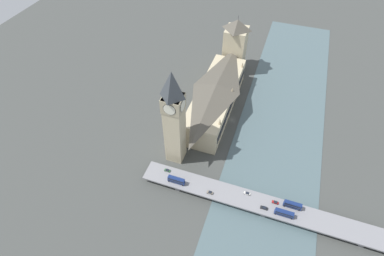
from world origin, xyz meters
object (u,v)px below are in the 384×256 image
double_decker_bus_lead (284,213)px  car_southbound_mid (275,202)px  parliament_hall (216,97)px  car_northbound_tail (264,208)px  clock_tower (174,117)px  car_northbound_mid (247,193)px  car_southbound_lead (210,192)px  double_decker_bus_mid (293,205)px  double_decker_bus_rear (176,180)px  car_northbound_lead (167,170)px  road_bridge (265,205)px  victoria_tower (235,46)px

double_decker_bus_lead → car_southbound_mid: bearing=-48.0°
parliament_hall → car_northbound_tail: size_ratio=21.18×
clock_tower → car_northbound_mid: (-56.22, 17.62, -34.79)m
parliament_hall → car_northbound_tail: 99.74m
car_southbound_lead → car_southbound_mid: (-41.13, -6.79, -0.05)m
double_decker_bus_mid → double_decker_bus_rear: (74.90, 6.81, 0.01)m
car_northbound_lead → car_northbound_mid: bearing=-179.7°
parliament_hall → car_northbound_mid: size_ratio=22.25×
road_bridge → car_northbound_tail: bearing=80.7°
road_bridge → double_decker_bus_mid: 16.58m
victoria_tower → car_southbound_lead: bearing=98.0°
victoria_tower → car_southbound_lead: victoria_tower is taller
double_decker_bus_mid → car_northbound_mid: (28.42, -0.09, -2.12)m
victoria_tower → car_northbound_tail: bearing=111.1°
parliament_hall → car_southbound_lead: size_ratio=24.29×
double_decker_bus_lead → double_decker_bus_mid: bearing=-120.3°
car_northbound_lead → car_southbound_mid: bearing=179.8°
double_decker_bus_rear → car_southbound_mid: bearing=-174.4°
double_decker_bus_rear → car_southbound_mid: 65.02m
victoria_tower → car_northbound_mid: (-43.45, 137.84, -19.83)m
double_decker_bus_lead → car_southbound_lead: double_decker_bus_lead is taller
double_decker_bus_rear → car_northbound_mid: bearing=-171.6°
parliament_hall → car_northbound_mid: 87.68m
victoria_tower → car_northbound_tail: (-55.63, 144.51, -19.78)m
road_bridge → car_northbound_lead: 68.49m
car_northbound_mid → car_northbound_tail: bearing=151.3°
road_bridge → double_decker_bus_lead: 12.61m
parliament_hall → double_decker_bus_lead: parliament_hall is taller
double_decker_bus_mid → car_southbound_lead: 51.90m
clock_tower → car_southbound_lead: size_ratio=19.20×
double_decker_bus_lead → car_northbound_tail: double_decker_bus_lead is taller
clock_tower → car_southbound_mid: (-74.42, 18.16, -34.76)m
victoria_tower → car_southbound_mid: (-61.65, 138.38, -19.79)m
road_bridge → car_northbound_lead: car_northbound_lead is taller
clock_tower → road_bridge: 80.77m
car_northbound_lead → car_northbound_tail: (-67.90, 6.41, 0.05)m
double_decker_bus_lead → car_southbound_mid: size_ratio=2.80×
parliament_hall → clock_tower: 65.43m
car_northbound_tail → clock_tower: bearing=-19.6°
car_northbound_tail → car_southbound_lead: size_ratio=1.15×
car_northbound_lead → double_decker_bus_lead: bearing=175.0°
victoria_tower → car_northbound_mid: bearing=107.5°
double_decker_bus_lead → clock_tower: bearing=-17.2°
double_decker_bus_rear → car_northbound_lead: double_decker_bus_rear is taller
clock_tower → double_decker_bus_mid: (-84.65, 17.71, -32.67)m
road_bridge → car_northbound_mid: size_ratio=37.94×
parliament_hall → double_decker_bus_lead: size_ratio=8.35×
double_decker_bus_lead → car_southbound_mid: double_decker_bus_lead is taller
car_northbound_tail → double_decker_bus_mid: bearing=-157.9°
victoria_tower → car_northbound_tail: size_ratio=12.13×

